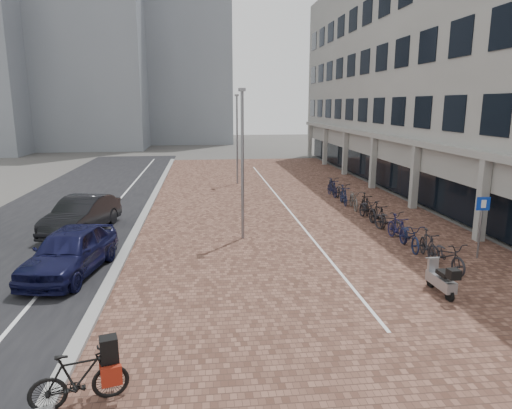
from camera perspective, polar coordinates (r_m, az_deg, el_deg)
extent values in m
plane|color=#474442|center=(14.05, 2.85, -10.43)|extent=(140.00, 140.00, 0.00)
cube|color=brown|center=(25.70, 2.90, 0.14)|extent=(14.50, 42.00, 0.04)
cube|color=black|center=(26.27, -21.50, -0.46)|extent=(8.00, 50.00, 0.03)
cube|color=gray|center=(25.52, -13.03, -0.12)|extent=(0.35, 42.00, 0.14)
cube|color=white|center=(25.81, -17.22, -0.33)|extent=(0.12, 44.00, 0.00)
cube|color=white|center=(25.73, 3.34, 0.20)|extent=(0.10, 30.00, 0.00)
cube|color=#989893|center=(32.67, 22.11, 16.85)|extent=(8.00, 40.00, 13.00)
cube|color=black|center=(31.31, 15.61, 5.03)|extent=(0.15, 38.00, 3.20)
cube|color=#989893|center=(31.07, 15.45, 8.23)|extent=(1.60, 38.00, 0.30)
cube|color=#989893|center=(20.38, 26.11, 0.51)|extent=(0.35, 0.35, 3.40)
cube|color=#989893|center=(25.55, 18.95, 3.26)|extent=(0.35, 0.35, 3.40)
cube|color=#989893|center=(31.02, 14.24, 5.04)|extent=(0.35, 0.35, 3.40)
cube|color=#989893|center=(36.65, 10.93, 6.26)|extent=(0.35, 0.35, 3.40)
cube|color=#989893|center=(42.39, 8.51, 7.14)|extent=(0.35, 0.35, 3.40)
cube|color=#989893|center=(48.19, 6.66, 7.80)|extent=(0.35, 0.35, 3.40)
cube|color=gray|center=(63.22, -20.57, 21.21)|extent=(14.00, 12.00, 32.00)
cube|color=gray|center=(68.22, -8.52, 18.57)|extent=(12.00, 10.00, 26.00)
imported|color=black|center=(16.14, -21.95, -5.35)|extent=(2.62, 4.81, 1.55)
imported|color=black|center=(21.19, -20.68, -1.19)|extent=(2.65, 4.91, 1.54)
imported|color=black|center=(9.55, -20.96, -19.44)|extent=(1.83, 0.95, 1.06)
cube|color=black|center=(9.31, -21.19, -16.93)|extent=(0.39, 0.37, 0.48)
cube|color=maroon|center=(9.58, -22.33, -19.08)|extent=(0.39, 0.20, 0.37)
cube|color=maroon|center=(9.47, -19.62, -19.24)|extent=(0.39, 0.20, 0.37)
cylinder|color=slate|center=(18.16, 25.87, -2.94)|extent=(0.07, 0.07, 2.07)
cube|color=#0D34B0|center=(17.92, 26.21, 0.09)|extent=(0.47, 0.07, 0.47)
cylinder|color=slate|center=(18.42, -1.68, 4.67)|extent=(0.12, 0.12, 5.96)
cylinder|color=slate|center=(31.68, -2.35, 7.90)|extent=(0.12, 0.12, 5.98)
imported|color=black|center=(16.64, 22.40, -5.81)|extent=(0.93, 2.04, 1.04)
imported|color=black|center=(17.57, 20.40, -4.68)|extent=(0.77, 1.80, 1.05)
imported|color=#161F3E|center=(18.49, 18.40, -3.72)|extent=(0.83, 2.02, 1.04)
imported|color=#17163E|center=(19.51, 17.05, -2.79)|extent=(0.58, 1.77, 1.05)
imported|color=black|center=(20.57, 16.02, -1.98)|extent=(1.11, 2.08, 1.04)
imported|color=black|center=(21.59, 14.84, -1.22)|extent=(0.50, 1.75, 1.05)
imported|color=black|center=(22.61, 13.59, -0.57)|extent=(0.74, 1.99, 1.04)
imported|color=black|center=(23.76, 13.30, 0.08)|extent=(0.74, 1.80, 1.05)
imported|color=#575450|center=(24.76, 11.98, 0.61)|extent=(0.95, 2.05, 1.04)
imported|color=#151C3A|center=(25.77, 10.73, 1.13)|extent=(0.65, 1.79, 1.05)
imported|color=black|center=(26.91, 10.44, 1.60)|extent=(0.70, 1.98, 1.04)
imported|color=black|center=(27.94, 9.38, 2.05)|extent=(0.55, 1.76, 1.05)
imported|color=black|center=(29.11, 9.32, 2.45)|extent=(0.94, 2.05, 1.04)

